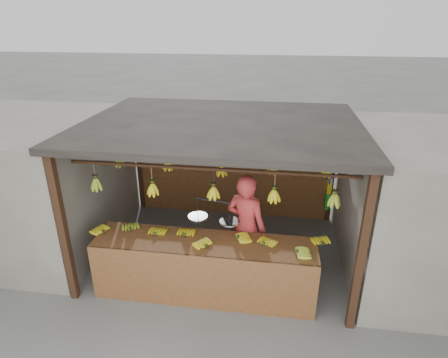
# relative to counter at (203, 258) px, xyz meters

# --- Properties ---
(ground) EXTENTS (80.00, 80.00, 0.00)m
(ground) POSITION_rel_counter_xyz_m (0.07, 1.22, -0.70)
(ground) COLOR #5B5B57
(stall) EXTENTS (4.30, 3.30, 2.40)m
(stall) POSITION_rel_counter_xyz_m (0.07, 1.55, 1.27)
(stall) COLOR black
(stall) RESTS_ON ground
(neighbor_left) EXTENTS (3.00, 3.00, 2.30)m
(neighbor_left) POSITION_rel_counter_xyz_m (-3.53, 1.22, 0.45)
(neighbor_left) COLOR slate
(neighbor_left) RESTS_ON ground
(counter) EXTENTS (3.51, 0.74, 0.96)m
(counter) POSITION_rel_counter_xyz_m (0.00, 0.00, 0.00)
(counter) COLOR brown
(counter) RESTS_ON ground
(hanging_bananas) EXTENTS (3.61, 2.23, 0.38)m
(hanging_bananas) POSITION_rel_counter_xyz_m (0.07, 1.21, 0.94)
(hanging_bananas) COLOR #92A523
(hanging_bananas) RESTS_ON ground
(balance_scale) EXTENTS (0.76, 0.36, 0.79)m
(balance_scale) POSITION_rel_counter_xyz_m (0.12, 0.22, 0.56)
(balance_scale) COLOR black
(balance_scale) RESTS_ON ground
(vendor) EXTENTS (0.76, 0.63, 1.78)m
(vendor) POSITION_rel_counter_xyz_m (0.55, 0.62, 0.19)
(vendor) COLOR #BF3333
(vendor) RESTS_ON ground
(bag_bundles) EXTENTS (0.08, 0.26, 1.26)m
(bag_bundles) POSITION_rel_counter_xyz_m (2.01, 2.57, 0.28)
(bag_bundles) COLOR red
(bag_bundles) RESTS_ON ground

